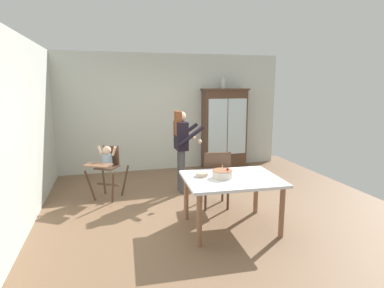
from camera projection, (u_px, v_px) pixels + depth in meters
ground_plane at (205, 208)px, 5.17m from camera, size 6.24×6.24×0.00m
wall_back at (172, 112)px, 7.40m from camera, size 5.32×0.06×2.70m
wall_left at (20, 134)px, 4.23m from camera, size 0.06×5.32×2.70m
china_cabinet at (224, 128)px, 7.54m from camera, size 1.08×0.48×1.90m
ceramic_vase at (224, 83)px, 7.34m from camera, size 0.13×0.13×0.27m
high_chair_with_toddler at (107, 163)px, 5.51m from camera, size 0.79×0.84×0.95m
adult_person at (181, 141)px, 5.78m from camera, size 0.49×0.48×1.53m
dining_table at (231, 184)px, 4.36m from camera, size 1.35×1.07×0.74m
birthday_cake at (222, 174)px, 4.33m from camera, size 0.28×0.28×0.19m
serving_bowl at (202, 174)px, 4.40m from camera, size 0.18×0.18×0.05m
dining_chair_far_side at (216, 176)px, 5.07m from camera, size 0.49×0.49×0.96m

